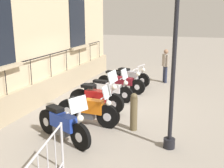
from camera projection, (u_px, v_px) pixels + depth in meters
ground_plane at (100, 104)px, 9.95m from camera, size 60.00×60.00×0.00m
building_facade at (38, 14)px, 9.88m from camera, size 0.82×11.77×6.58m
motorcycle_blue at (63, 124)px, 7.01m from camera, size 1.91×1.01×1.32m
motorcycle_orange at (88, 110)px, 8.08m from camera, size 2.00×0.55×1.25m
motorcycle_red at (97, 98)px, 9.18m from camera, size 1.97×0.74×1.41m
motorcycle_white at (109, 90)px, 10.31m from camera, size 1.99×0.55×1.26m
motorcycle_maroon at (121, 82)px, 11.42m from camera, size 2.14×0.73×1.05m
motorcycle_silver at (130, 77)px, 12.45m from camera, size 1.93×0.84×0.99m
lamppost at (175, 45)px, 6.15m from camera, size 0.29×0.29×4.81m
bollard at (134, 112)px, 7.67m from camera, size 0.20×0.20×1.08m
pedestrian_standing at (165, 64)px, 12.88m from camera, size 0.37×0.47×1.57m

